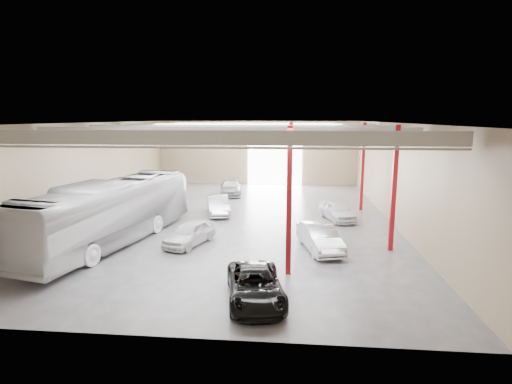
% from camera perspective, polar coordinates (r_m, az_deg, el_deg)
% --- Properties ---
extents(depot_shell, '(22.12, 32.12, 7.06)m').
position_cam_1_polar(depot_shell, '(28.95, -2.33, 5.85)').
color(depot_shell, '#45454A').
rests_on(depot_shell, ground).
extents(coach_bus, '(5.88, 13.90, 3.77)m').
position_cam_1_polar(coach_bus, '(25.00, -20.05, -2.72)').
color(coach_bus, silver).
rests_on(coach_bus, ground).
extents(black_sedan, '(3.02, 5.06, 1.32)m').
position_cam_1_polar(black_sedan, '(16.60, -0.12, -13.22)').
color(black_sedan, black).
rests_on(black_sedan, ground).
extents(car_row_a, '(2.85, 4.32, 1.37)m').
position_cam_1_polar(car_row_a, '(23.85, -9.42, -5.82)').
color(car_row_a, silver).
rests_on(car_row_a, ground).
extents(car_row_b, '(2.62, 4.62, 1.44)m').
position_cam_1_polar(car_row_b, '(30.87, -5.46, -1.88)').
color(car_row_b, silver).
rests_on(car_row_b, ground).
extents(car_row_c, '(2.68, 5.04, 1.39)m').
position_cam_1_polar(car_row_c, '(38.72, -3.67, 0.65)').
color(car_row_c, gray).
rests_on(car_row_c, ground).
extents(car_right_near, '(2.65, 4.75, 1.48)m').
position_cam_1_polar(car_right_near, '(22.78, 9.08, -6.44)').
color(car_right_near, silver).
rests_on(car_right_near, ground).
extents(car_right_far, '(2.75, 4.39, 1.39)m').
position_cam_1_polar(car_right_far, '(29.66, 11.52, -2.61)').
color(car_right_far, silver).
rests_on(car_right_far, ground).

